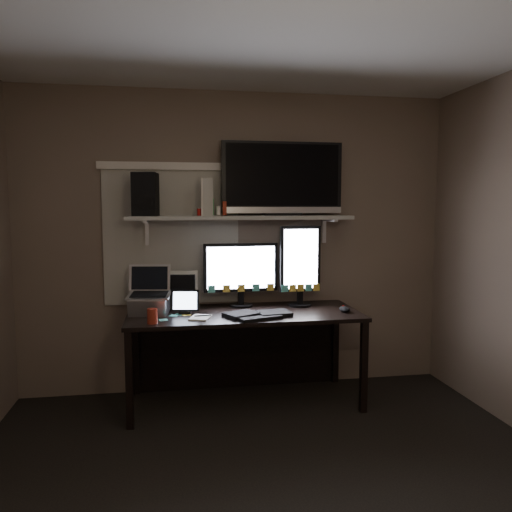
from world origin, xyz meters
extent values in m
plane|color=black|center=(0.00, 0.00, 0.00)|extent=(3.60, 3.60, 0.00)
plane|color=silver|center=(0.00, 0.00, 2.50)|extent=(3.60, 3.60, 0.00)
plane|color=brown|center=(0.00, 1.80, 1.25)|extent=(3.60, 0.00, 3.60)
cube|color=beige|center=(-0.55, 1.79, 1.30)|extent=(1.10, 0.02, 1.10)
cube|color=black|center=(0.00, 1.43, 0.71)|extent=(1.80, 0.75, 0.03)
cube|color=black|center=(0.00, 1.78, 0.35)|extent=(1.80, 0.02, 0.70)
cube|color=black|center=(-0.86, 1.09, 0.35)|extent=(0.05, 0.05, 0.70)
cube|color=black|center=(0.86, 1.09, 0.35)|extent=(0.05, 0.05, 0.70)
cube|color=black|center=(-0.86, 1.76, 0.35)|extent=(0.05, 0.05, 0.70)
cube|color=black|center=(0.86, 1.76, 0.35)|extent=(0.05, 0.05, 0.70)
cube|color=#A8A9A4|center=(0.00, 1.62, 1.46)|extent=(1.80, 0.35, 0.03)
cube|color=black|center=(0.00, 1.65, 1.00)|extent=(0.62, 0.09, 0.54)
cube|color=black|center=(0.49, 1.59, 1.07)|extent=(0.34, 0.08, 0.68)
cube|color=black|center=(0.08, 1.27, 0.75)|extent=(0.54, 0.34, 0.03)
ellipsoid|color=black|center=(0.78, 1.30, 0.75)|extent=(0.09, 0.13, 0.04)
cube|color=white|center=(-0.35, 1.27, 0.74)|extent=(0.19, 0.22, 0.01)
cube|color=black|center=(-0.46, 1.44, 0.82)|extent=(0.23, 0.12, 0.19)
cube|color=black|center=(-0.48, 1.67, 0.88)|extent=(0.25, 0.14, 0.30)
cube|color=silver|center=(-0.73, 1.48, 0.91)|extent=(0.36, 0.31, 0.36)
cylinder|color=maroon|center=(-0.70, 1.16, 0.78)|extent=(0.09, 0.09, 0.11)
cube|color=black|center=(0.35, 1.66, 1.78)|extent=(1.00, 0.19, 0.60)
cube|color=silver|center=(-0.27, 1.64, 1.63)|extent=(0.11, 0.26, 0.29)
cube|color=black|center=(-0.75, 1.60, 1.65)|extent=(0.21, 0.24, 0.33)
camera|label=1|loc=(-0.55, -2.38, 1.56)|focal=35.00mm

